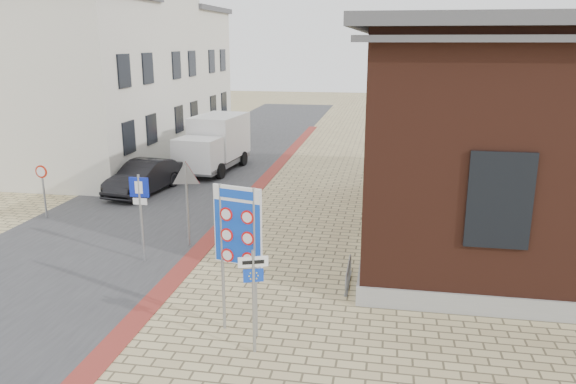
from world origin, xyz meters
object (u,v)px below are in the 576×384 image
Objects in this scene: parking_sign at (140,203)px; bollard at (217,222)px; border_sign at (238,228)px; box_truck at (214,143)px; essen_sign at (254,286)px; sedan at (144,177)px.

bollard is (1.52, 2.25, -1.21)m from parking_sign.
parking_sign is (-3.82, 3.52, -0.64)m from border_sign.
box_truck is 4.67× the size of bollard.
essen_sign is (5.87, -16.14, 0.09)m from box_truck.
box_truck reaches higher than essen_sign.
border_sign is 2.95× the size of bollard.
box_truck reaches higher than parking_sign.
border_sign reaches higher than box_truck.
sedan is 1.25× the size of border_sign.
sedan is at bearing 103.24° from essen_sign.
sedan is at bearing 114.59° from parking_sign.
border_sign is at bearing -68.26° from bollard.
bollard is at bearing 56.69° from parking_sign.
box_truck is 2.36× the size of essen_sign.
parking_sign is (-4.32, 4.25, 0.31)m from essen_sign.
parking_sign reaches higher than essen_sign.
box_truck is 16.35m from border_sign.
essen_sign is at bearing -43.72° from parking_sign.
border_sign reaches higher than essen_sign.
border_sign reaches higher than bollard.
parking_sign is at bearing -124.07° from bollard.
essen_sign is at bearing -48.44° from sedan.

